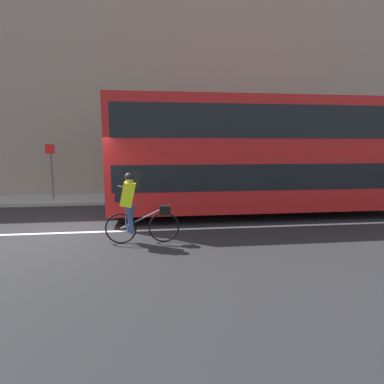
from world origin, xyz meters
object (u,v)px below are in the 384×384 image
object	(u,v)px
trash_bin	(204,184)
street_sign_post	(52,168)
cyclist_on_bike	(134,206)
bus	(261,152)

from	to	relation	value
trash_bin	street_sign_post	xyz separation A→B (m)	(-6.19, -0.01, 0.75)
cyclist_on_bike	trash_bin	world-z (taller)	cyclist_on_bike
cyclist_on_bike	street_sign_post	bearing A→B (deg)	122.93
bus	street_sign_post	bearing A→B (deg)	157.90
bus	trash_bin	world-z (taller)	bus
cyclist_on_bike	bus	bearing A→B (deg)	33.44
bus	cyclist_on_bike	size ratio (longest dim) A/B	5.57
bus	cyclist_on_bike	world-z (taller)	bus
bus	cyclist_on_bike	bearing A→B (deg)	-146.56
bus	street_sign_post	size ratio (longest dim) A/B	4.29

